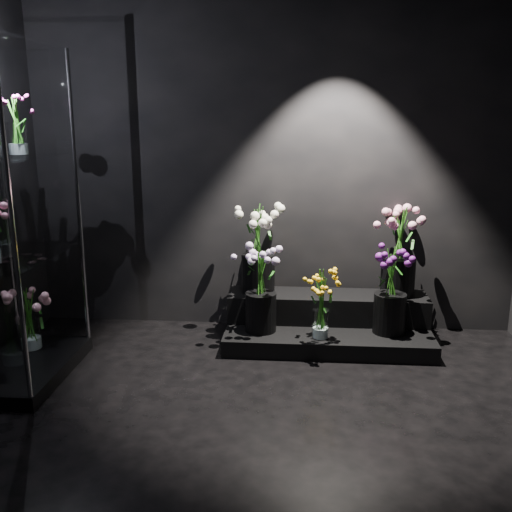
# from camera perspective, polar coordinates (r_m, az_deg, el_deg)

# --- Properties ---
(floor) EXTENTS (4.00, 4.00, 0.00)m
(floor) POSITION_cam_1_polar(r_m,az_deg,el_deg) (3.23, -0.38, -19.43)
(floor) COLOR black
(floor) RESTS_ON ground
(wall_back) EXTENTS (4.00, 0.00, 4.00)m
(wall_back) POSITION_cam_1_polar(r_m,az_deg,el_deg) (4.71, 1.73, 9.35)
(wall_back) COLOR black
(wall_back) RESTS_ON floor
(wall_front) EXTENTS (4.00, 0.00, 4.00)m
(wall_front) POSITION_cam_1_polar(r_m,az_deg,el_deg) (0.82, -13.09, -13.96)
(wall_front) COLOR black
(wall_front) RESTS_ON floor
(display_riser) EXTENTS (1.61, 0.72, 0.36)m
(display_riser) POSITION_cam_1_polar(r_m,az_deg,el_deg) (4.67, 7.13, -6.59)
(display_riser) COLOR black
(display_riser) RESTS_ON floor
(display_case) EXTENTS (0.61, 1.01, 2.22)m
(display_case) POSITION_cam_1_polar(r_m,az_deg,el_deg) (4.08, -23.51, 3.39)
(display_case) COLOR black
(display_case) RESTS_ON floor
(bouquet_orange_bells) EXTENTS (0.31, 0.31, 0.54)m
(bouquet_orange_bells) POSITION_cam_1_polar(r_m,az_deg,el_deg) (4.30, 6.54, -4.70)
(bouquet_orange_bells) COLOR white
(bouquet_orange_bells) RESTS_ON display_riser
(bouquet_lilac) EXTENTS (0.45, 0.45, 0.67)m
(bouquet_lilac) POSITION_cam_1_polar(r_m,az_deg,el_deg) (4.38, 0.49, -2.82)
(bouquet_lilac) COLOR black
(bouquet_lilac) RESTS_ON display_riser
(bouquet_purple) EXTENTS (0.44, 0.44, 0.67)m
(bouquet_purple) POSITION_cam_1_polar(r_m,az_deg,el_deg) (4.46, 13.34, -2.93)
(bouquet_purple) COLOR black
(bouquet_purple) RESTS_ON display_riser
(bouquet_cream_roses) EXTENTS (0.38, 0.38, 0.71)m
(bouquet_cream_roses) POSITION_cam_1_polar(r_m,az_deg,el_deg) (4.61, 0.22, 1.13)
(bouquet_cream_roses) COLOR black
(bouquet_cream_roses) RESTS_ON display_riser
(bouquet_pink_roses) EXTENTS (0.48, 0.48, 0.71)m
(bouquet_pink_roses) POSITION_cam_1_polar(r_m,az_deg,el_deg) (4.67, 14.16, 0.87)
(bouquet_pink_roses) COLOR black
(bouquet_pink_roses) RESTS_ON display_riser
(bouquet_case_magenta) EXTENTS (0.26, 0.26, 0.36)m
(bouquet_case_magenta) POSITION_cam_1_polar(r_m,az_deg,el_deg) (4.11, -22.87, 11.94)
(bouquet_case_magenta) COLOR white
(bouquet_case_magenta) RESTS_ON display_case
(bouquet_case_base_pink) EXTENTS (0.37, 0.37, 0.44)m
(bouquet_case_base_pink) POSITION_cam_1_polar(r_m,az_deg,el_deg) (4.49, -21.75, -5.79)
(bouquet_case_base_pink) COLOR white
(bouquet_case_base_pink) RESTS_ON display_case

